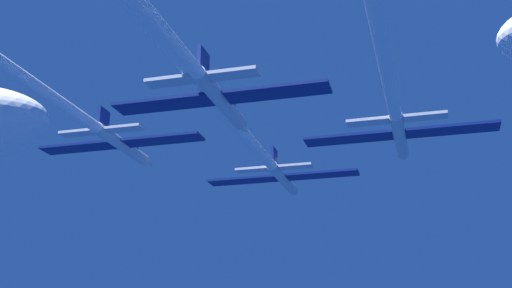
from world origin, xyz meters
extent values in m
cylinder|color=silver|center=(-0.14, -0.53, -0.16)|extent=(1.31, 11.88, 1.31)
cone|color=silver|center=(-0.14, 6.72, -0.16)|extent=(1.28, 2.61, 1.28)
ellipsoid|color=black|center=(-0.14, 2.09, 0.40)|extent=(0.91, 2.38, 0.65)
cube|color=navy|center=(-5.31, -1.12, -0.16)|extent=(9.03, 2.61, 0.29)
cube|color=navy|center=(5.03, -1.12, -0.16)|extent=(9.03, 2.61, 0.29)
cube|color=navy|center=(-0.14, -5.28, 1.45)|extent=(0.34, 2.14, 1.90)
cube|color=silver|center=(-2.83, -5.52, -0.16)|extent=(4.06, 1.57, 0.29)
cube|color=silver|center=(2.54, -5.52, -0.16)|extent=(4.06, 1.57, 0.29)
cylinder|color=white|center=(-0.14, -32.56, -0.16)|extent=(1.18, 52.19, 1.18)
cylinder|color=silver|center=(-15.36, -15.45, 0.87)|extent=(1.31, 11.88, 1.31)
cone|color=silver|center=(-15.36, -8.20, 0.87)|extent=(1.28, 2.61, 1.28)
ellipsoid|color=black|center=(-15.36, -12.84, 1.43)|extent=(0.91, 2.38, 0.65)
cube|color=navy|center=(-20.53, -16.05, 0.87)|extent=(9.03, 2.61, 0.29)
cube|color=navy|center=(-10.19, -16.05, 0.87)|extent=(9.03, 2.61, 0.29)
cube|color=navy|center=(-15.36, -20.20, 2.48)|extent=(0.34, 2.14, 1.90)
cube|color=silver|center=(-18.05, -20.44, 0.87)|extent=(4.06, 1.57, 0.29)
cube|color=silver|center=(-12.68, -20.44, 0.87)|extent=(4.06, 1.57, 0.29)
cylinder|color=silver|center=(15.31, -14.42, -0.56)|extent=(1.31, 11.88, 1.31)
cone|color=silver|center=(15.31, -7.18, -0.56)|extent=(1.28, 2.61, 1.28)
ellipsoid|color=black|center=(15.31, -11.81, -0.01)|extent=(0.91, 2.38, 0.65)
cube|color=navy|center=(10.14, -15.02, -0.56)|extent=(9.03, 2.61, 0.29)
cube|color=navy|center=(20.47, -15.02, -0.56)|extent=(9.03, 2.61, 0.29)
cube|color=navy|center=(15.31, -19.18, 1.04)|extent=(0.34, 2.14, 1.90)
cube|color=silver|center=(12.62, -19.41, -0.56)|extent=(4.06, 1.57, 0.29)
cube|color=silver|center=(17.99, -19.41, -0.56)|extent=(4.06, 1.57, 0.29)
cylinder|color=silver|center=(0.90, -28.87, -0.88)|extent=(1.31, 11.88, 1.31)
cone|color=silver|center=(0.90, -21.63, -0.88)|extent=(1.28, 2.61, 1.28)
ellipsoid|color=black|center=(0.90, -26.26, -0.33)|extent=(0.91, 2.38, 0.65)
cube|color=navy|center=(-4.26, -29.47, -0.88)|extent=(9.03, 2.61, 0.29)
cube|color=navy|center=(6.07, -29.47, -0.88)|extent=(9.03, 2.61, 0.29)
cube|color=navy|center=(0.90, -33.63, 0.72)|extent=(0.34, 2.14, 1.90)
cube|color=silver|center=(-1.78, -33.86, -0.88)|extent=(4.06, 1.57, 0.29)
cube|color=silver|center=(3.59, -33.86, -0.88)|extent=(4.06, 1.57, 0.29)
camera|label=1|loc=(17.70, -78.32, -22.71)|focal=45.39mm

